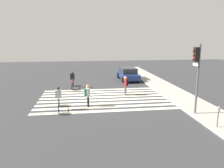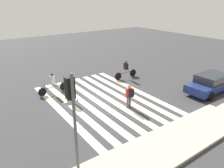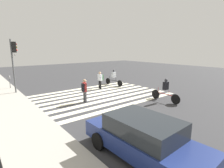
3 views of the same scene
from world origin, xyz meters
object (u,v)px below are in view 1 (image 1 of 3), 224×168
(car_parked_far_curb, at_px, (128,74))
(cyclist_near_curb, at_px, (58,97))
(cyclist_mid_street, at_px, (72,79))
(pedestrian_adult_tall_backpack, at_px, (87,94))
(traffic_light, at_px, (197,66))
(parking_meter, at_px, (218,112))
(pedestrian_adult_yellow_jacket, at_px, (126,84))

(car_parked_far_curb, bearing_deg, cyclist_near_curb, -36.12)
(cyclist_mid_street, distance_m, car_parked_far_curb, 7.04)
(cyclist_near_curb, height_order, car_parked_far_curb, cyclist_near_curb)
(pedestrian_adult_tall_backpack, distance_m, car_parked_far_curb, 10.72)
(pedestrian_adult_tall_backpack, relative_size, cyclist_mid_street, 0.67)
(traffic_light, bearing_deg, car_parked_far_curb, -172.72)
(parking_meter, height_order, car_parked_far_curb, car_parked_far_curb)
(traffic_light, xyz_separation_m, pedestrian_adult_tall_backpack, (-2.68, -6.44, -2.16))
(cyclist_mid_street, xyz_separation_m, car_parked_far_curb, (-3.40, 6.16, -0.14))
(cyclist_near_curb, relative_size, car_parked_far_curb, 0.53)
(cyclist_near_curb, bearing_deg, traffic_light, 69.86)
(pedestrian_adult_tall_backpack, distance_m, cyclist_near_curb, 1.98)
(traffic_light, bearing_deg, cyclist_near_curb, -105.20)
(traffic_light, bearing_deg, pedestrian_adult_yellow_jacket, -149.82)
(cyclist_near_curb, bearing_deg, parking_meter, 57.57)
(car_parked_far_curb, bearing_deg, pedestrian_adult_tall_backpack, -28.80)
(pedestrian_adult_yellow_jacket, distance_m, cyclist_mid_street, 5.66)
(traffic_light, relative_size, pedestrian_adult_tall_backpack, 2.76)
(traffic_light, xyz_separation_m, car_parked_far_curb, (-12.23, -1.56, -2.36))
(pedestrian_adult_tall_backpack, height_order, cyclist_mid_street, cyclist_mid_street)
(pedestrian_adult_tall_backpack, height_order, cyclist_near_curb, same)
(cyclist_mid_street, bearing_deg, parking_meter, 37.30)
(cyclist_near_curb, bearing_deg, pedestrian_adult_yellow_jacket, 116.54)
(parking_meter, xyz_separation_m, cyclist_near_curb, (-4.46, -8.57, -0.10))
(pedestrian_adult_tall_backpack, bearing_deg, parking_meter, 45.24)
(pedestrian_adult_yellow_jacket, bearing_deg, cyclist_near_curb, 139.52)
(traffic_light, height_order, pedestrian_adult_tall_backpack, traffic_light)
(traffic_light, distance_m, cyclist_near_curb, 8.96)
(parking_meter, height_order, pedestrian_adult_yellow_jacket, pedestrian_adult_yellow_jacket)
(car_parked_far_curb, bearing_deg, parking_meter, 5.23)
(parking_meter, xyz_separation_m, car_parked_far_curb, (-14.41, -1.76, -0.23))
(pedestrian_adult_tall_backpack, bearing_deg, car_parked_far_curb, 144.40)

